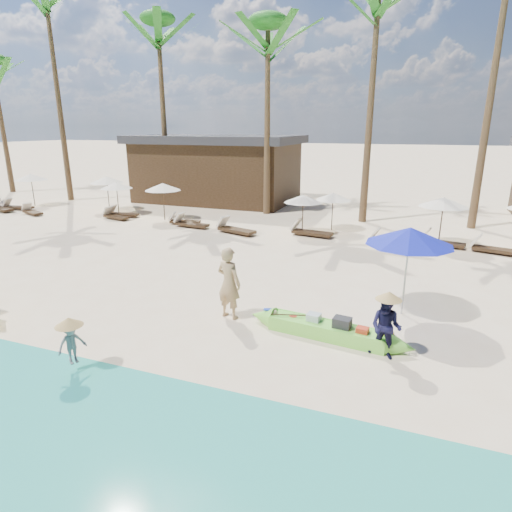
% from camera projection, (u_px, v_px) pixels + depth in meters
% --- Properties ---
extents(ground, '(240.00, 240.00, 0.00)m').
position_uv_depth(ground, '(208.00, 324.00, 11.02)').
color(ground, beige).
rests_on(ground, ground).
extents(wet_sand_strip, '(240.00, 4.50, 0.01)m').
position_uv_depth(wet_sand_strip, '(61.00, 459.00, 6.54)').
color(wet_sand_strip, tan).
rests_on(wet_sand_strip, ground).
extents(green_canoe, '(4.55, 0.93, 0.58)m').
position_uv_depth(green_canoe, '(327.00, 330.00, 10.27)').
color(green_canoe, '#7BE947').
rests_on(green_canoe, ground).
extents(tourist, '(0.79, 0.62, 1.93)m').
position_uv_depth(tourist, '(229.00, 283.00, 11.13)').
color(tourist, tan).
rests_on(tourist, ground).
extents(vendor_green, '(0.81, 0.70, 1.42)m').
position_uv_depth(vendor_green, '(386.00, 327.00, 9.23)').
color(vendor_green, black).
rests_on(vendor_green, ground).
extents(vendor_yellow, '(0.55, 0.67, 0.90)m').
position_uv_depth(vendor_yellow, '(72.00, 343.00, 8.73)').
color(vendor_yellow, gray).
rests_on(vendor_yellow, ground).
extents(blue_umbrella, '(2.24, 2.24, 2.41)m').
position_uv_depth(blue_umbrella, '(410.00, 236.00, 10.96)').
color(blue_umbrella, '#99999E').
rests_on(blue_umbrella, ground).
extents(resort_parasol_1, '(1.96, 1.96, 2.02)m').
position_uv_depth(resort_parasol_1, '(31.00, 177.00, 26.80)').
color(resort_parasol_1, '#3D2919').
rests_on(resort_parasol_1, ground).
extents(lounger_1_left, '(2.01, 1.12, 0.65)m').
position_uv_depth(lounger_1_left, '(1.00, 208.00, 25.53)').
color(lounger_1_left, '#3D2919').
rests_on(lounger_1_left, ground).
extents(lounger_1_right, '(1.87, 0.85, 0.61)m').
position_uv_depth(lounger_1_right, '(17.00, 206.00, 25.95)').
color(lounger_1_right, '#3D2919').
rests_on(lounger_1_right, ground).
extents(resort_parasol_2, '(1.97, 1.97, 2.03)m').
position_uv_depth(resort_parasol_2, '(107.00, 180.00, 25.34)').
color(resort_parasol_2, '#3D2919').
rests_on(resort_parasol_2, ground).
extents(lounger_2_left, '(1.72, 1.02, 0.56)m').
position_uv_depth(lounger_2_left, '(32.00, 211.00, 24.58)').
color(lounger_2_left, '#3D2919').
rests_on(lounger_2_left, ground).
extents(resort_parasol_3, '(1.80, 1.80, 1.85)m').
position_uv_depth(resort_parasol_3, '(116.00, 185.00, 24.14)').
color(resort_parasol_3, '#3D2919').
rests_on(resort_parasol_3, ground).
extents(lounger_3_left, '(1.73, 0.88, 0.56)m').
position_uv_depth(lounger_3_left, '(115.00, 216.00, 23.33)').
color(lounger_3_left, '#3D2919').
rests_on(lounger_3_left, ground).
extents(lounger_3_right, '(1.74, 0.70, 0.57)m').
position_uv_depth(lounger_3_right, '(122.00, 213.00, 23.94)').
color(lounger_3_right, '#3D2919').
rests_on(lounger_3_right, ground).
extents(resort_parasol_4, '(1.93, 1.93, 1.98)m').
position_uv_depth(resort_parasol_4, '(163.00, 187.00, 22.68)').
color(resort_parasol_4, '#3D2919').
rests_on(resort_parasol_4, ground).
extents(lounger_4_left, '(1.68, 0.85, 0.55)m').
position_uv_depth(lounger_4_left, '(183.00, 221.00, 22.13)').
color(lounger_4_left, '#3D2919').
rests_on(lounger_4_left, ground).
extents(lounger_4_right, '(1.88, 0.74, 0.62)m').
position_uv_depth(lounger_4_right, '(190.00, 223.00, 21.47)').
color(lounger_4_right, '#3D2919').
rests_on(lounger_4_right, ground).
extents(resort_parasol_5, '(1.79, 1.79, 1.85)m').
position_uv_depth(resort_parasol_5, '(303.00, 199.00, 19.73)').
color(resort_parasol_5, '#3D2919').
rests_on(resort_parasol_5, ground).
extents(lounger_5_left, '(2.09, 1.16, 0.68)m').
position_uv_depth(lounger_5_left, '(234.00, 229.00, 20.24)').
color(lounger_5_left, '#3D2919').
rests_on(lounger_5_left, ground).
extents(resort_parasol_6, '(1.77, 1.77, 1.82)m').
position_uv_depth(resort_parasol_6, '(333.00, 197.00, 20.51)').
color(resort_parasol_6, '#3D2919').
rests_on(resort_parasol_6, ground).
extents(lounger_6_left, '(2.03, 0.90, 0.67)m').
position_uv_depth(lounger_6_left, '(309.00, 231.00, 19.76)').
color(lounger_6_left, '#3D2919').
rests_on(lounger_6_left, ground).
extents(lounger_6_right, '(1.81, 0.90, 0.59)m').
position_uv_depth(lounger_6_right, '(388.00, 241.00, 18.21)').
color(lounger_6_right, '#3D2919').
rests_on(lounger_6_right, ground).
extents(resort_parasol_7, '(2.01, 2.01, 2.07)m').
position_uv_depth(resort_parasol_7, '(444.00, 202.00, 17.69)').
color(resort_parasol_7, '#3D2919').
rests_on(resort_parasol_7, ground).
extents(lounger_7_left, '(1.88, 0.96, 0.61)m').
position_uv_depth(lounger_7_left, '(440.00, 241.00, 18.10)').
color(lounger_7_left, '#3D2919').
rests_on(lounger_7_left, ground).
extents(lounger_7_right, '(1.96, 1.00, 0.64)m').
position_uv_depth(lounger_7_right, '(493.00, 248.00, 17.05)').
color(lounger_7_right, '#3D2919').
rests_on(lounger_7_right, ground).
extents(palm_1, '(2.08, 2.08, 13.60)m').
position_uv_depth(palm_1, '(49.00, 26.00, 26.37)').
color(palm_1, brown).
rests_on(palm_1, ground).
extents(palm_2, '(2.08, 2.08, 11.33)m').
position_uv_depth(palm_2, '(159.00, 50.00, 25.35)').
color(palm_2, brown).
rests_on(palm_2, ground).
extents(palm_3, '(2.08, 2.08, 10.52)m').
position_uv_depth(palm_3, '(268.00, 53.00, 22.43)').
color(palm_3, brown).
rests_on(palm_3, ground).
extents(palm_4, '(2.08, 2.08, 11.70)m').
position_uv_depth(palm_4, '(377.00, 25.00, 20.10)').
color(palm_4, brown).
rests_on(palm_4, ground).
extents(pavilion_west, '(10.80, 6.60, 4.30)m').
position_uv_depth(pavilion_west, '(217.00, 168.00, 28.74)').
color(pavilion_west, '#3D2919').
rests_on(pavilion_west, ground).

